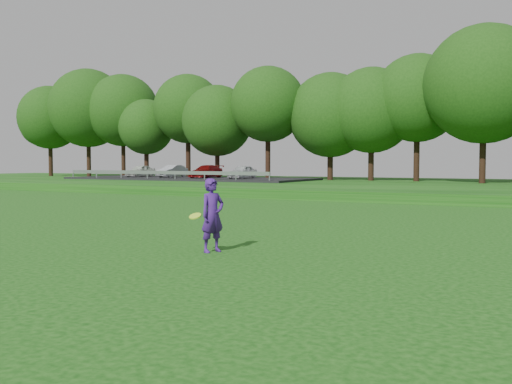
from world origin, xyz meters
The scene contains 6 objects.
ground centered at (0.00, 0.00, 0.00)m, with size 140.00×140.00×0.00m, color #0F3F0C.
berm centered at (0.00, 34.00, 0.30)m, with size 130.00×30.00×0.60m, color #0F3F0C.
walking_path centered at (0.00, 20.00, 0.02)m, with size 130.00×1.60×0.04m, color gray.
treeline centered at (0.00, 38.00, 8.10)m, with size 104.00×7.00×15.00m, color #19430F, non-canonical shape.
parking_lot centered at (-23.92, 32.78, 0.98)m, with size 24.00×9.00×1.38m.
woman centered at (0.49, 0.35, 0.92)m, with size 0.77×0.86×1.85m.
Camera 1 is at (8.38, -11.48, 2.25)m, focal length 40.00 mm.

